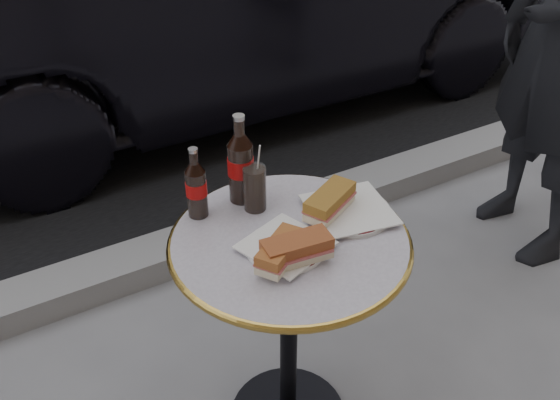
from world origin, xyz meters
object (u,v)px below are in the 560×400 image
plate_right (349,212)px  cola_bottle_right (240,159)px  plate_left (286,247)px  cola_glass (255,188)px  cola_bottle_left (196,182)px  bistro_table (289,339)px

plate_right → cola_bottle_right: size_ratio=0.87×
plate_left → plate_right: plate_right is taller
plate_right → cola_glass: size_ratio=1.73×
cola_bottle_left → cola_bottle_right: (0.13, 0.01, 0.03)m
plate_left → cola_bottle_left: cola_bottle_left is taller
bistro_table → plate_right: (0.19, 0.01, 0.37)m
plate_right → bistro_table: bearing=-176.1°
plate_left → cola_glass: 0.20m
bistro_table → cola_bottle_right: cola_bottle_right is taller
plate_right → cola_bottle_right: (-0.22, 0.20, 0.12)m
cola_bottle_left → cola_glass: (0.14, -0.05, -0.04)m
cola_bottle_right → plate_right: bearing=-43.3°
bistro_table → plate_left: (-0.03, -0.03, 0.37)m
plate_left → cola_bottle_right: (0.01, 0.25, 0.12)m
cola_bottle_left → cola_bottle_right: 0.14m
cola_glass → plate_right: bearing=-35.6°
bistro_table → cola_glass: 0.46m
plate_left → cola_bottle_right: 0.28m
cola_bottle_left → plate_right: bearing=-29.3°
cola_glass → bistro_table: bearing=-85.0°
plate_left → cola_bottle_right: size_ratio=0.77×
plate_right → cola_bottle_right: bearing=136.7°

